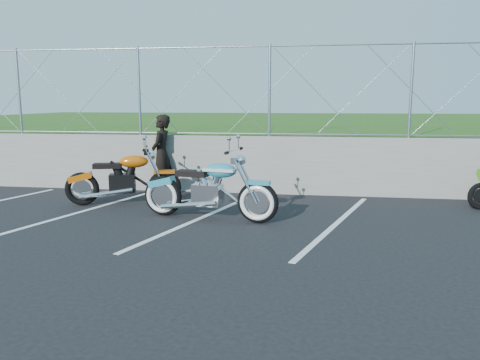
# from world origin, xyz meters

# --- Properties ---
(ground) EXTENTS (90.00, 90.00, 0.00)m
(ground) POSITION_xyz_m (0.00, 0.00, 0.00)
(ground) COLOR black
(ground) RESTS_ON ground
(retaining_wall) EXTENTS (30.00, 0.22, 1.30)m
(retaining_wall) POSITION_xyz_m (0.00, 3.50, 0.65)
(retaining_wall) COLOR slate
(retaining_wall) RESTS_ON ground
(grass_field) EXTENTS (30.00, 20.00, 1.30)m
(grass_field) POSITION_xyz_m (0.00, 13.50, 0.65)
(grass_field) COLOR #234A13
(grass_field) RESTS_ON ground
(chain_link_fence) EXTENTS (28.00, 0.03, 2.00)m
(chain_link_fence) POSITION_xyz_m (0.00, 3.50, 2.30)
(chain_link_fence) COLOR gray
(chain_link_fence) RESTS_ON retaining_wall
(parking_lines) EXTENTS (18.29, 4.31, 0.01)m
(parking_lines) POSITION_xyz_m (1.20, 1.00, 0.00)
(parking_lines) COLOR silver
(parking_lines) RESTS_ON ground
(cruiser_turquoise) EXTENTS (2.51, 0.79, 1.26)m
(cruiser_turquoise) POSITION_xyz_m (0.19, 0.95, 0.50)
(cruiser_turquoise) COLOR black
(cruiser_turquoise) RESTS_ON ground
(naked_orange) EXTENTS (2.26, 0.88, 1.15)m
(naked_orange) POSITION_xyz_m (-1.77, 1.90, 0.49)
(naked_orange) COLOR black
(naked_orange) RESTS_ON ground
(person_standing) EXTENTS (0.45, 0.66, 1.78)m
(person_standing) POSITION_xyz_m (-1.41, 3.20, 0.89)
(person_standing) COLOR black
(person_standing) RESTS_ON ground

